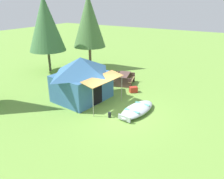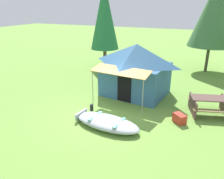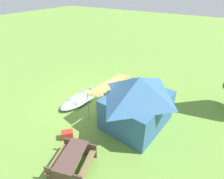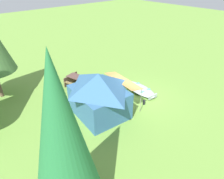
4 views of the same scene
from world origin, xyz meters
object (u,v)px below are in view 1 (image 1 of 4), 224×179
(beached_rowboat, at_px, (137,109))
(cooler_box, at_px, (133,90))
(picnic_table, at_px, (124,78))
(fuel_can, at_px, (110,115))
(canvas_cabin_tent, at_px, (82,78))
(pine_tree_back_left, at_px, (45,23))
(pine_tree_back_right, at_px, (89,21))

(beached_rowboat, distance_m, cooler_box, 3.07)
(picnic_table, relative_size, fuel_can, 6.75)
(beached_rowboat, relative_size, cooler_box, 5.47)
(canvas_cabin_tent, height_order, picnic_table, canvas_cabin_tent)
(picnic_table, bearing_deg, pine_tree_back_left, 93.48)
(fuel_can, bearing_deg, canvas_cabin_tent, 67.07)
(pine_tree_back_right, bearing_deg, canvas_cabin_tent, -147.45)
(picnic_table, relative_size, cooler_box, 3.72)
(fuel_can, bearing_deg, cooler_box, 7.17)
(beached_rowboat, relative_size, pine_tree_back_left, 0.45)
(beached_rowboat, distance_m, picnic_table, 4.75)
(cooler_box, bearing_deg, picnic_table, 51.92)
(canvas_cabin_tent, xyz_separation_m, cooler_box, (2.75, -2.32, -1.24))
(picnic_table, height_order, cooler_box, picnic_table)
(cooler_box, relative_size, fuel_can, 1.81)
(cooler_box, distance_m, pine_tree_back_left, 9.61)
(beached_rowboat, xyz_separation_m, pine_tree_back_right, (6.10, 7.82, 4.10))
(canvas_cabin_tent, distance_m, pine_tree_back_left, 7.74)
(pine_tree_back_left, distance_m, pine_tree_back_right, 3.73)
(fuel_can, distance_m, pine_tree_back_right, 10.84)
(fuel_can, xyz_separation_m, pine_tree_back_left, (4.58, 9.22, 4.02))
(canvas_cabin_tent, relative_size, pine_tree_back_left, 0.62)
(beached_rowboat, distance_m, pine_tree_back_right, 10.73)
(cooler_box, bearing_deg, fuel_can, -172.83)
(pine_tree_back_left, bearing_deg, fuel_can, -116.39)
(beached_rowboat, height_order, pine_tree_back_left, pine_tree_back_left)
(canvas_cabin_tent, height_order, pine_tree_back_right, pine_tree_back_right)
(pine_tree_back_left, relative_size, pine_tree_back_right, 0.98)
(canvas_cabin_tent, bearing_deg, pine_tree_back_left, 62.15)
(pine_tree_back_left, bearing_deg, cooler_box, -94.16)
(canvas_cabin_tent, bearing_deg, pine_tree_back_right, 32.55)
(canvas_cabin_tent, bearing_deg, beached_rowboat, -88.58)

